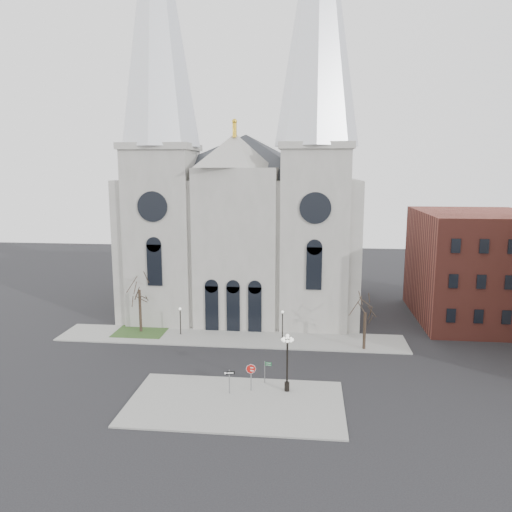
# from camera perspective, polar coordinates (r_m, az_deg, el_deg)

# --- Properties ---
(ground) EXTENTS (160.00, 160.00, 0.00)m
(ground) POSITION_cam_1_polar(r_m,az_deg,el_deg) (48.47, -5.07, -13.68)
(ground) COLOR black
(ground) RESTS_ON ground
(sidewalk_near) EXTENTS (18.00, 10.00, 0.14)m
(sidewalk_near) POSITION_cam_1_polar(r_m,az_deg,el_deg) (43.50, -2.36, -16.44)
(sidewalk_near) COLOR gray
(sidewalk_near) RESTS_ON ground
(sidewalk_far) EXTENTS (40.00, 6.00, 0.14)m
(sidewalk_far) POSITION_cam_1_polar(r_m,az_deg,el_deg) (58.52, -2.96, -9.34)
(sidewalk_far) COLOR gray
(sidewalk_far) RESTS_ON ground
(grass_patch) EXTENTS (6.00, 5.00, 0.18)m
(grass_patch) POSITION_cam_1_polar(r_m,az_deg,el_deg) (62.05, -13.00, -8.43)
(grass_patch) COLOR #28451D
(grass_patch) RESTS_ON ground
(cathedral) EXTENTS (33.00, 26.66, 54.00)m
(cathedral) POSITION_cam_1_polar(r_m,az_deg,el_deg) (66.97, -1.48, 9.17)
(cathedral) COLOR gray
(cathedral) RESTS_ON ground
(bg_building_brick) EXTENTS (14.00, 18.00, 14.00)m
(bg_building_brick) POSITION_cam_1_polar(r_m,az_deg,el_deg) (69.94, 23.63, -1.09)
(bg_building_brick) COLOR brown
(bg_building_brick) RESTS_ON ground
(tree_left) EXTENTS (3.20, 3.20, 7.50)m
(tree_left) POSITION_cam_1_polar(r_m,az_deg,el_deg) (60.57, -13.20, -3.49)
(tree_left) COLOR black
(tree_left) RESTS_ON ground
(tree_right) EXTENTS (3.20, 3.20, 6.00)m
(tree_right) POSITION_cam_1_polar(r_m,az_deg,el_deg) (54.94, 12.39, -6.05)
(tree_right) COLOR black
(tree_right) RESTS_ON ground
(ped_lamp_left) EXTENTS (0.32, 0.32, 3.26)m
(ped_lamp_left) POSITION_cam_1_polar(r_m,az_deg,el_deg) (59.50, -8.65, -6.83)
(ped_lamp_left) COLOR black
(ped_lamp_left) RESTS_ON sidewalk_far
(ped_lamp_right) EXTENTS (0.32, 0.32, 3.26)m
(ped_lamp_right) POSITION_cam_1_polar(r_m,az_deg,el_deg) (57.68, 3.05, -7.27)
(ped_lamp_right) COLOR black
(ped_lamp_right) RESTS_ON sidewalk_far
(stop_sign) EXTENTS (0.87, 0.23, 2.47)m
(stop_sign) POSITION_cam_1_polar(r_m,az_deg,el_deg) (44.72, -0.57, -13.08)
(stop_sign) COLOR slate
(stop_sign) RESTS_ON sidewalk_near
(globe_lamp) EXTENTS (1.15, 1.15, 5.22)m
(globe_lamp) POSITION_cam_1_polar(r_m,az_deg,el_deg) (44.19, 3.60, -11.27)
(globe_lamp) COLOR black
(globe_lamp) RESTS_ON sidewalk_near
(one_way_sign) EXTENTS (0.93, 0.23, 2.14)m
(one_way_sign) POSITION_cam_1_polar(r_m,az_deg,el_deg) (44.41, -3.07, -13.70)
(one_way_sign) COLOR slate
(one_way_sign) RESTS_ON sidewalk_near
(street_name_sign) EXTENTS (0.67, 0.13, 2.08)m
(street_name_sign) POSITION_cam_1_polar(r_m,az_deg,el_deg) (46.40, 1.11, -12.89)
(street_name_sign) COLOR slate
(street_name_sign) RESTS_ON sidewalk_near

